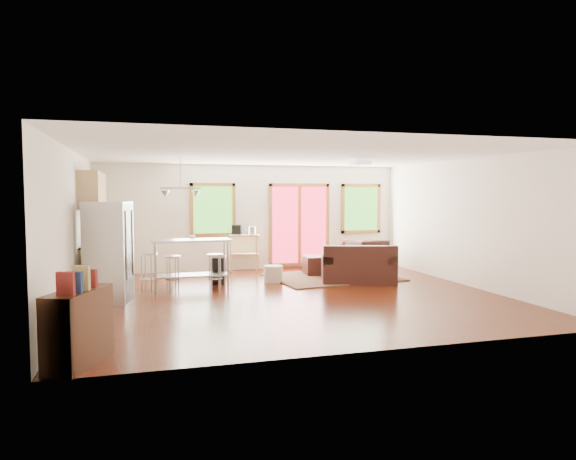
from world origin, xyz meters
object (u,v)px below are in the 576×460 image
object	(u,v)px
coffee_table	(351,259)
loveseat	(358,267)
armchair	(365,253)
kitchen_cart	(244,239)
ottoman	(318,265)
refrigerator	(109,253)
rug	(333,277)
island	(191,255)

from	to	relation	value
coffee_table	loveseat	bearing A→B (deg)	-103.93
armchair	loveseat	bearing A→B (deg)	48.67
loveseat	coffee_table	xyz separation A→B (m)	(0.24, 0.95, 0.05)
coffee_table	kitchen_cart	bearing A→B (deg)	147.51
loveseat	ottoman	bearing A→B (deg)	127.35
coffee_table	ottoman	bearing A→B (deg)	157.52
loveseat	refrigerator	xyz separation A→B (m)	(-4.96, -0.70, 0.55)
ottoman	coffee_table	bearing A→B (deg)	-22.48
armchair	ottoman	distance (m)	1.39
loveseat	kitchen_cart	world-z (taller)	kitchen_cart
loveseat	refrigerator	bearing A→B (deg)	-155.09
loveseat	ottoman	size ratio (longest dim) A/B	2.61
coffee_table	rug	bearing A→B (deg)	-158.19
loveseat	kitchen_cart	distance (m)	3.15
refrigerator	armchair	bearing A→B (deg)	34.10
rug	kitchen_cart	bearing A→B (deg)	136.16
armchair	ottoman	bearing A→B (deg)	1.62
rug	refrigerator	world-z (taller)	refrigerator
rug	ottoman	world-z (taller)	ottoman
rug	kitchen_cart	world-z (taller)	kitchen_cart
loveseat	armchair	world-z (taller)	armchair
ottoman	refrigerator	distance (m)	4.94
rug	refrigerator	size ratio (longest dim) A/B	1.54
coffee_table	island	world-z (taller)	island
loveseat	refrigerator	size ratio (longest dim) A/B	0.99
armchair	kitchen_cart	size ratio (longest dim) A/B	0.78
kitchen_cart	island	bearing A→B (deg)	-125.58
island	ottoman	bearing A→B (deg)	16.48
armchair	kitchen_cart	bearing A→B (deg)	-28.22
loveseat	armchair	distance (m)	1.80
coffee_table	ottoman	size ratio (longest dim) A/B	1.75
armchair	refrigerator	bearing A→B (deg)	8.80
rug	ottoman	size ratio (longest dim) A/B	4.09
coffee_table	refrigerator	distance (m)	5.47
armchair	ottoman	size ratio (longest dim) A/B	1.32
rug	loveseat	size ratio (longest dim) A/B	1.57
rug	refrigerator	xyz separation A→B (m)	(-4.66, -1.44, 0.86)
loveseat	kitchen_cart	size ratio (longest dim) A/B	1.53
rug	loveseat	bearing A→B (deg)	-67.95
rug	ottoman	xyz separation A→B (m)	(-0.16, 0.50, 0.21)
refrigerator	island	xyz separation A→B (m)	(1.49, 1.05, -0.20)
ottoman	island	world-z (taller)	island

